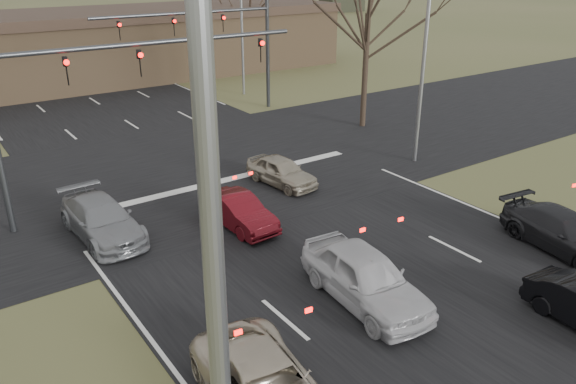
# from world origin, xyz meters

# --- Properties ---
(ground) EXTENTS (360.00, 360.00, 0.00)m
(ground) POSITION_xyz_m (0.00, 0.00, 0.00)
(ground) COLOR #4F552D
(ground) RESTS_ON ground
(road_main) EXTENTS (14.00, 300.00, 0.02)m
(road_main) POSITION_xyz_m (0.00, 60.00, 0.01)
(road_main) COLOR black
(road_main) RESTS_ON ground
(road_cross) EXTENTS (200.00, 14.00, 0.02)m
(road_cross) POSITION_xyz_m (0.00, 15.00, 0.01)
(road_cross) COLOR black
(road_cross) RESTS_ON ground
(building) EXTENTS (42.40, 10.40, 5.30)m
(building) POSITION_xyz_m (2.00, 38.00, 2.67)
(building) COLOR olive
(building) RESTS_ON ground
(mast_arm_near) EXTENTS (12.12, 0.24, 8.00)m
(mast_arm_near) POSITION_xyz_m (-5.23, 13.00, 5.07)
(mast_arm_near) COLOR #383A3D
(mast_arm_near) RESTS_ON ground
(mast_arm_far) EXTENTS (11.12, 0.24, 8.00)m
(mast_arm_far) POSITION_xyz_m (6.18, 23.00, 5.02)
(mast_arm_far) COLOR #383A3D
(mast_arm_far) RESTS_ON ground
(streetlight_right_near) EXTENTS (2.34, 0.25, 10.00)m
(streetlight_right_near) POSITION_xyz_m (8.82, 10.00, 5.59)
(streetlight_right_near) COLOR gray
(streetlight_right_near) RESTS_ON ground
(streetlight_right_far) EXTENTS (2.34, 0.25, 10.00)m
(streetlight_right_far) POSITION_xyz_m (9.32, 27.00, 5.59)
(streetlight_right_far) COLOR gray
(streetlight_right_far) RESTS_ON ground
(car_white_sedan) EXTENTS (2.28, 4.79, 1.58)m
(car_white_sedan) POSITION_xyz_m (-1.08, 2.47, 0.79)
(car_white_sedan) COLOR silver
(car_white_sedan) RESTS_ON ground
(car_charcoal_sedan) EXTENTS (2.42, 4.70, 1.31)m
(car_charcoal_sedan) POSITION_xyz_m (6.50, 0.95, 0.65)
(car_charcoal_sedan) COLOR black
(car_charcoal_sedan) RESTS_ON ground
(car_grey_ahead) EXTENTS (2.11, 4.70, 1.34)m
(car_grey_ahead) POSITION_xyz_m (-5.95, 10.78, 0.67)
(car_grey_ahead) COLOR gray
(car_grey_ahead) RESTS_ON ground
(car_red_ahead) EXTENTS (1.47, 3.72, 1.21)m
(car_red_ahead) POSITION_xyz_m (-1.60, 8.74, 0.60)
(car_red_ahead) COLOR #4E0B11
(car_red_ahead) RESTS_ON ground
(car_silver_ahead) EXTENTS (1.86, 3.74, 1.23)m
(car_silver_ahead) POSITION_xyz_m (2.00, 11.21, 0.61)
(car_silver_ahead) COLOR #AAA089
(car_silver_ahead) RESTS_ON ground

